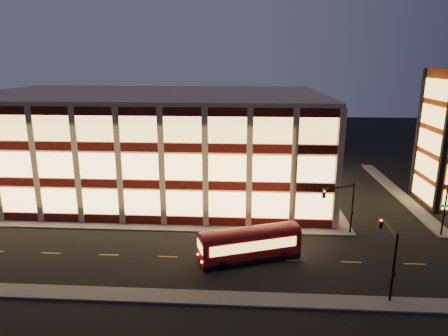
{
  "coord_description": "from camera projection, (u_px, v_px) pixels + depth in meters",
  "views": [
    {
      "loc": [
        11.86,
        -41.75,
        18.84
      ],
      "look_at": [
        8.74,
        8.0,
        5.52
      ],
      "focal_mm": 32.0,
      "sensor_mm": 36.0,
      "label": 1
    }
  ],
  "objects": [
    {
      "name": "trolley_bus",
      "position": [
        250.0,
        242.0,
        38.79
      ],
      "size": [
        10.13,
        5.72,
        3.35
      ],
      "rotation": [
        0.0,
        0.0,
        0.35
      ],
      "color": "#8F0708",
      "rests_on": "ground"
    },
    {
      "name": "traffic_signal_near",
      "position": [
        389.0,
        247.0,
        32.71
      ],
      "size": [
        0.32,
        4.45,
        6.0
      ],
      "color": "black",
      "rests_on": "ground"
    },
    {
      "name": "traffic_signal_far",
      "position": [
        342.0,
        201.0,
        43.66
      ],
      "size": [
        3.79,
        1.87,
        6.0
      ],
      "color": "black",
      "rests_on": "ground"
    },
    {
      "name": "office_building",
      "position": [
        151.0,
        141.0,
        60.45
      ],
      "size": [
        50.45,
        30.45,
        14.5
      ],
      "color": "tan",
      "rests_on": "ground"
    },
    {
      "name": "sidewalk_near",
      "position": [
        104.0,
        294.0,
        33.28
      ],
      "size": [
        100.0,
        2.0,
        0.15
      ],
      "primitive_type": "cube",
      "color": "#514F4C",
      "rests_on": "ground"
    },
    {
      "name": "sidewalk_office_south",
      "position": [
        121.0,
        226.0,
        46.96
      ],
      "size": [
        54.0,
        2.0,
        0.15
      ],
      "primitive_type": "cube",
      "color": "#514F4C",
      "rests_on": "ground"
    },
    {
      "name": "ground",
      "position": [
        144.0,
        231.0,
        45.83
      ],
      "size": [
        200.0,
        200.0,
        0.0
      ],
      "primitive_type": "plane",
      "color": "black",
      "rests_on": "ground"
    },
    {
      "name": "sidewalk_tower_west",
      "position": [
        395.0,
        190.0,
        60.15
      ],
      "size": [
        2.0,
        30.0,
        0.15
      ],
      "primitive_type": "cube",
      "color": "#514F4C",
      "rests_on": "ground"
    },
    {
      "name": "sidewalk_office_east",
      "position": [
        321.0,
        189.0,
        60.82
      ],
      "size": [
        2.0,
        30.0,
        0.15
      ],
      "primitive_type": "cube",
      "color": "#514F4C",
      "rests_on": "ground"
    }
  ]
}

